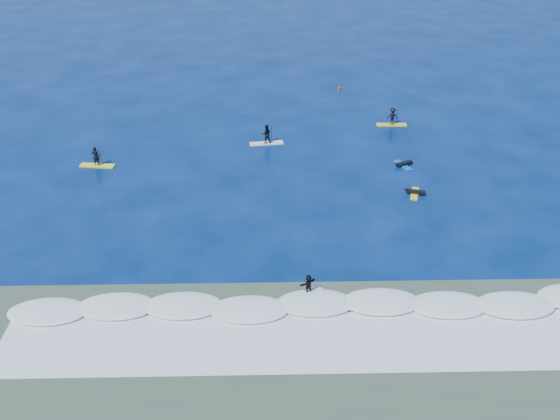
{
  "coord_description": "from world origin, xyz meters",
  "views": [
    {
      "loc": [
        -1.79,
        -39.33,
        24.29
      ],
      "look_at": [
        -0.93,
        0.57,
        0.6
      ],
      "focal_mm": 40.0,
      "sensor_mm": 36.0,
      "label": 1
    }
  ],
  "objects_px": {
    "sup_paddler_right": "(392,118)",
    "prone_paddler_far": "(403,164)",
    "sup_paddler_center": "(266,136)",
    "sup_paddler_left": "(96,159)",
    "prone_paddler_near": "(415,192)",
    "wave_surfer": "(308,285)",
    "marker_buoy": "(339,89)"
  },
  "relations": [
    {
      "from": "prone_paddler_near",
      "to": "prone_paddler_far",
      "type": "relative_size",
      "value": 0.98
    },
    {
      "from": "sup_paddler_left",
      "to": "marker_buoy",
      "type": "relative_size",
      "value": 4.54
    },
    {
      "from": "sup_paddler_center",
      "to": "marker_buoy",
      "type": "height_order",
      "value": "sup_paddler_center"
    },
    {
      "from": "sup_paddler_center",
      "to": "wave_surfer",
      "type": "distance_m",
      "value": 22.7
    },
    {
      "from": "sup_paddler_right",
      "to": "prone_paddler_near",
      "type": "relative_size",
      "value": 1.38
    },
    {
      "from": "sup_paddler_left",
      "to": "wave_surfer",
      "type": "xyz_separation_m",
      "value": [
        17.2,
        -18.23,
        0.13
      ]
    },
    {
      "from": "sup_paddler_right",
      "to": "prone_paddler_far",
      "type": "distance_m",
      "value": 9.04
    },
    {
      "from": "prone_paddler_near",
      "to": "wave_surfer",
      "type": "relative_size",
      "value": 1.16
    },
    {
      "from": "sup_paddler_right",
      "to": "prone_paddler_far",
      "type": "relative_size",
      "value": 1.35
    },
    {
      "from": "sup_paddler_center",
      "to": "wave_surfer",
      "type": "bearing_deg",
      "value": -91.29
    },
    {
      "from": "wave_surfer",
      "to": "prone_paddler_near",
      "type": "bearing_deg",
      "value": 18.46
    },
    {
      "from": "sup_paddler_left",
      "to": "sup_paddler_center",
      "type": "relative_size",
      "value": 0.96
    },
    {
      "from": "sup_paddler_left",
      "to": "marker_buoy",
      "type": "distance_m",
      "value": 29.35
    },
    {
      "from": "sup_paddler_right",
      "to": "prone_paddler_near",
      "type": "distance_m",
      "value": 14.03
    },
    {
      "from": "prone_paddler_far",
      "to": "sup_paddler_center",
      "type": "bearing_deg",
      "value": 42.99
    },
    {
      "from": "wave_surfer",
      "to": "sup_paddler_left",
      "type": "bearing_deg",
      "value": 98.02
    },
    {
      "from": "sup_paddler_center",
      "to": "sup_paddler_right",
      "type": "height_order",
      "value": "sup_paddler_center"
    },
    {
      "from": "wave_surfer",
      "to": "sup_paddler_center",
      "type": "bearing_deg",
      "value": 61.06
    },
    {
      "from": "wave_surfer",
      "to": "marker_buoy",
      "type": "height_order",
      "value": "wave_surfer"
    },
    {
      "from": "sup_paddler_left",
      "to": "prone_paddler_far",
      "type": "height_order",
      "value": "sup_paddler_left"
    },
    {
      "from": "sup_paddler_center",
      "to": "wave_surfer",
      "type": "height_order",
      "value": "sup_paddler_center"
    },
    {
      "from": "sup_paddler_center",
      "to": "prone_paddler_far",
      "type": "distance_m",
      "value": 12.84
    },
    {
      "from": "sup_paddler_left",
      "to": "prone_paddler_near",
      "type": "relative_size",
      "value": 1.42
    },
    {
      "from": "prone_paddler_far",
      "to": "wave_surfer",
      "type": "relative_size",
      "value": 1.18
    },
    {
      "from": "sup_paddler_left",
      "to": "prone_paddler_far",
      "type": "relative_size",
      "value": 1.4
    },
    {
      "from": "sup_paddler_left",
      "to": "sup_paddler_right",
      "type": "distance_m",
      "value": 28.39
    },
    {
      "from": "sup_paddler_left",
      "to": "sup_paddler_center",
      "type": "xyz_separation_m",
      "value": [
        14.68,
        4.32,
        0.16
      ]
    },
    {
      "from": "sup_paddler_center",
      "to": "sup_paddler_right",
      "type": "xyz_separation_m",
      "value": [
        12.42,
        4.13,
        -0.01
      ]
    },
    {
      "from": "sup_paddler_left",
      "to": "sup_paddler_right",
      "type": "relative_size",
      "value": 1.03
    },
    {
      "from": "prone_paddler_near",
      "to": "sup_paddler_left",
      "type": "bearing_deg",
      "value": 94.18
    },
    {
      "from": "prone_paddler_near",
      "to": "prone_paddler_far",
      "type": "xyz_separation_m",
      "value": [
        0.05,
        5.01,
        0.0
      ]
    },
    {
      "from": "sup_paddler_left",
      "to": "marker_buoy",
      "type": "bearing_deg",
      "value": 45.61
    }
  ]
}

